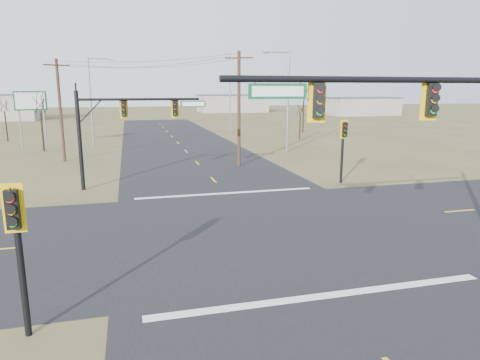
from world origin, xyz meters
name	(u,v)px	position (x,y,z in m)	size (l,w,h in m)	color
ground	(259,228)	(0.00, 0.00, 0.00)	(320.00, 320.00, 0.00)	brown
road_ew	(259,228)	(0.00, 0.00, 0.01)	(160.00, 14.00, 0.02)	black
road_ns	(259,228)	(0.00, 0.00, 0.01)	(14.00, 160.00, 0.02)	black
stop_bar_near	(325,296)	(0.00, -7.50, 0.03)	(12.00, 0.40, 0.01)	silver
stop_bar_far	(226,193)	(0.00, 7.50, 0.03)	(12.00, 0.40, 0.01)	silver
mast_arm_near	(441,127)	(3.95, -7.50, 5.60)	(11.19, 0.56, 7.73)	black
mast_arm_far	(125,118)	(-6.31, 11.10, 4.90)	(8.84, 0.40, 6.76)	black
pedestal_signal_ne	(344,138)	(9.04, 8.57, 3.38)	(0.58, 0.51, 4.69)	black
pedestal_signal_sw	(15,227)	(-9.15, -7.64, 3.25)	(0.57, 0.50, 4.46)	black
utility_pole_near	(239,108)	(3.44, 17.49, 5.22)	(2.31, 1.11, 10.10)	#41291C
utility_pole_far	(60,109)	(-12.27, 24.26, 5.00)	(2.23, 0.98, 9.63)	#41291C
highway_sign	(31,108)	(-17.02, 35.38, 4.65)	(3.38, 1.22, 6.64)	gray
streetlight_a	(286,96)	(10.58, 24.72, 6.11)	(3.05, 0.43, 10.88)	gray
streetlight_b	(229,101)	(9.28, 46.49, 4.97)	(2.48, 0.33, 8.87)	gray
streetlight_c	(92,97)	(-10.11, 35.10, 5.94)	(2.94, 0.29, 10.57)	gray
bare_tree_a	(40,103)	(-15.49, 32.29, 5.35)	(2.79, 2.79, 6.76)	black
bare_tree_b	(4,105)	(-22.02, 44.00, 4.85)	(2.82, 2.82, 6.07)	black
bare_tree_c	(300,109)	(16.61, 35.16, 4.27)	(2.37, 2.37, 5.44)	black
bare_tree_d	(304,95)	(21.05, 44.63, 6.02)	(3.10, 3.10, 7.48)	black
warehouse_mid	(232,104)	(25.00, 110.00, 2.50)	(20.00, 12.00, 5.00)	#A8A295
warehouse_right	(362,107)	(55.00, 85.00, 2.25)	(18.00, 10.00, 4.50)	#A8A295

